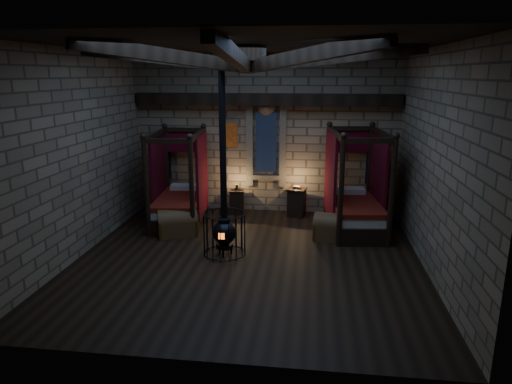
# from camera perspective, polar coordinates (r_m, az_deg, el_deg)

# --- Properties ---
(room) EXTENTS (7.02, 7.02, 4.29)m
(room) POSITION_cam_1_polar(r_m,az_deg,el_deg) (8.84, -1.01, 14.86)
(room) COLOR black
(room) RESTS_ON ground
(bed_left) EXTENTS (1.36, 2.30, 2.30)m
(bed_left) POSITION_cam_1_polar(r_m,az_deg,el_deg) (11.80, -9.50, -1.00)
(bed_left) COLOR black
(bed_left) RESTS_ON ground
(bed_right) EXTENTS (1.44, 2.41, 2.40)m
(bed_right) POSITION_cam_1_polar(r_m,az_deg,el_deg) (11.35, 12.20, -1.64)
(bed_right) COLOR black
(bed_right) RESTS_ON ground
(trunk_left) EXTENTS (1.02, 0.85, 0.65)m
(trunk_left) POSITION_cam_1_polar(r_m,az_deg,el_deg) (10.88, -9.79, -3.91)
(trunk_left) COLOR brown
(trunk_left) RESTS_ON ground
(trunk_right) EXTENTS (0.94, 0.69, 0.63)m
(trunk_right) POSITION_cam_1_polar(r_m,az_deg,el_deg) (10.61, 9.65, -4.42)
(trunk_right) COLOR brown
(trunk_right) RESTS_ON ground
(nightstand_left) EXTENTS (0.45, 0.44, 0.81)m
(nightstand_left) POSITION_cam_1_polar(r_m,az_deg,el_deg) (12.38, -2.40, -1.17)
(nightstand_left) COLOR black
(nightstand_left) RESTS_ON ground
(nightstand_right) EXTENTS (0.55, 0.53, 0.82)m
(nightstand_right) POSITION_cam_1_polar(r_m,az_deg,el_deg) (12.18, 5.10, -1.26)
(nightstand_right) COLOR black
(nightstand_right) RESTS_ON ground
(stove) EXTENTS (0.89, 0.89, 4.05)m
(stove) POSITION_cam_1_polar(r_m,az_deg,el_deg) (9.53, -3.98, -4.57)
(stove) COLOR black
(stove) RESTS_ON ground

